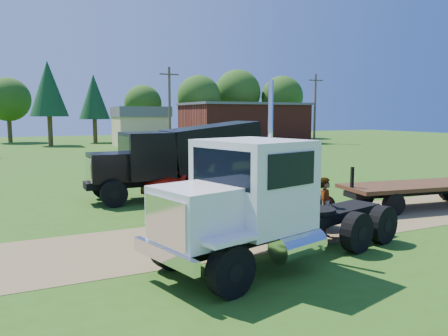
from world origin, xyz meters
name	(u,v)px	position (x,y,z in m)	size (l,w,h in m)	color
ground	(325,222)	(0.00, 0.00, 0.00)	(140.00, 140.00, 0.00)	#2E5111
dirt_track	(326,222)	(0.00, 0.00, 0.01)	(120.00, 4.20, 0.01)	brown
white_semi_tractor	(256,202)	(-4.39, -2.73, 1.61)	(7.98, 4.32, 4.71)	black
black_dump_truck	(182,156)	(-2.85, 6.84, 1.91)	(8.02, 2.50, 3.47)	black
orange_pickup	(196,182)	(-2.35, 6.38, 0.70)	(2.31, 5.01, 1.39)	red
flatbed_trailer	(424,189)	(5.25, 0.34, 0.77)	(7.22, 3.05, 1.79)	#31210F
spectator_a	(325,208)	(-1.27, -1.54, 0.94)	(0.69, 0.45, 1.89)	#999999
spectator_b	(248,179)	(0.08, 5.85, 0.78)	(0.75, 0.59, 1.55)	#999999
brick_building	(243,123)	(18.00, 40.00, 2.66)	(15.40, 10.40, 5.30)	maroon
tan_shed	(141,126)	(4.00, 40.00, 2.42)	(6.20, 5.40, 4.70)	tan
utility_poles	(170,106)	(6.00, 35.00, 4.71)	(42.20, 0.28, 9.00)	#433226
tree_row	(157,96)	(8.96, 49.69, 6.38)	(55.88, 14.03, 10.91)	#3B2918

